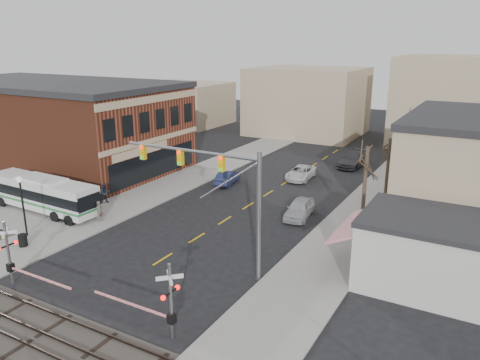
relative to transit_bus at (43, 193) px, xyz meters
The scene contains 22 objects.
ground 15.07m from the transit_bus, 16.54° to the right, with size 160.00×160.00×0.00m, color black.
sidewalk_west 16.54m from the transit_bus, 72.83° to the left, with size 5.00×60.00×0.12m, color gray.
sidewalk_east 28.62m from the transit_bus, 33.40° to the left, with size 5.00×60.00×0.12m, color gray.
ballast_strip 18.95m from the transit_bus, 40.50° to the right, with size 160.00×5.00×0.06m, color #332D28.
rail_tracks 18.95m from the transit_bus, 40.50° to the right, with size 160.00×3.91×0.14m.
brick_building 17.53m from the transit_bus, 137.09° to the left, with size 30.40×15.40×9.60m.
awning_shop 30.46m from the transit_bus, ahead, with size 9.74×6.20×4.30m.
tree_east_a 26.10m from the transit_bus, 17.28° to the left, with size 0.28×0.28×6.75m.
tree_east_b 28.71m from the transit_bus, 28.63° to the left, with size 0.28×0.28×6.30m.
tree_east_c 33.47m from the transit_bus, 40.60° to the left, with size 0.28×0.28×7.20m.
transit_bus is the anchor object (origin of this frame).
traffic_signal_mast 18.97m from the transit_bus, ahead, with size 9.72×0.30×8.00m.
rr_crossing_west 12.96m from the transit_bus, 45.67° to the right, with size 5.60×1.36×4.00m.
rr_crossing_east 21.62m from the transit_bus, 24.12° to the right, with size 5.60×1.36×4.00m.
street_lamp 5.66m from the transit_bus, 52.22° to the right, with size 0.44×0.44×4.54m.
trash_bin 7.39m from the transit_bus, 50.05° to the right, with size 0.60×0.60×0.88m, color black.
car_a 21.48m from the transit_bus, 25.90° to the left, with size 1.78×4.42×1.51m, color #A1A2A5.
car_b 17.35m from the transit_bus, 57.29° to the left, with size 1.42×4.08×1.34m, color #192240.
car_c 24.96m from the transit_bus, 52.45° to the left, with size 2.25×4.87×1.35m, color silver.
car_d 33.18m from the transit_bus, 56.05° to the left, with size 2.27×5.59×1.62m, color #47464C.
pedestrian_near 5.93m from the transit_bus, ahead, with size 0.61×0.40×1.66m, color #5E524B.
pedestrian_far 5.07m from the transit_bus, 51.90° to the left, with size 0.89×0.69×1.82m, color #333F59.
Camera 1 is at (18.33, -20.12, 13.98)m, focal length 35.00 mm.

